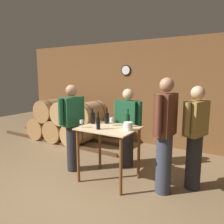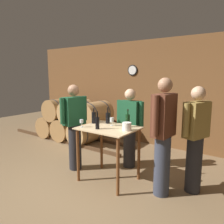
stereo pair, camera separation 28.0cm
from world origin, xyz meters
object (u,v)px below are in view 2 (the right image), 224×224
(ice_bucket, at_px, (127,126))
(person_visitor_with_scarf, at_px, (130,127))
(person_visitor_bearded, at_px, (74,126))
(wine_glass_near_left, at_px, (82,122))
(wine_bottle_right, at_px, (128,120))
(person_host, at_px, (163,135))
(wine_bottle_left, at_px, (108,118))
(wine_bottle_far_left, at_px, (94,117))
(wine_glass_near_center, at_px, (112,120))
(person_visitor_near_door, at_px, (195,138))
(wine_bottle_center, at_px, (97,122))

(ice_bucket, height_order, person_visitor_with_scarf, person_visitor_with_scarf)
(person_visitor_bearded, bearing_deg, wine_glass_near_left, -30.43)
(wine_bottle_right, bearing_deg, person_host, -10.26)
(wine_bottle_left, height_order, person_visitor_bearded, person_visitor_bearded)
(wine_bottle_far_left, xyz_separation_m, person_visitor_with_scarf, (0.41, 0.60, -0.23))
(ice_bucket, bearing_deg, wine_glass_near_left, -161.58)
(wine_glass_near_center, height_order, person_visitor_near_door, person_visitor_near_door)
(wine_bottle_far_left, bearing_deg, ice_bucket, -7.91)
(person_host, height_order, person_visitor_bearded, person_host)
(wine_glass_near_center, bearing_deg, person_visitor_bearded, -169.44)
(person_visitor_near_door, bearing_deg, person_visitor_with_scarf, 169.56)
(wine_bottle_far_left, relative_size, wine_bottle_right, 0.93)
(wine_bottle_center, xyz_separation_m, person_visitor_near_door, (1.38, 0.66, -0.18))
(person_host, xyz_separation_m, person_visitor_bearded, (-1.74, -0.09, -0.08))
(wine_glass_near_left, bearing_deg, person_host, 14.43)
(wine_bottle_right, height_order, person_visitor_with_scarf, person_visitor_with_scarf)
(person_visitor_with_scarf, distance_m, person_visitor_near_door, 1.33)
(wine_bottle_far_left, xyz_separation_m, wine_bottle_center, (0.33, -0.30, 0.00))
(person_visitor_near_door, bearing_deg, wine_bottle_right, -166.74)
(wine_bottle_center, xyz_separation_m, person_visitor_with_scarf, (0.08, 0.90, -0.24))
(wine_bottle_right, relative_size, person_visitor_near_door, 0.18)
(wine_bottle_left, bearing_deg, wine_glass_near_center, -32.03)
(wine_bottle_center, relative_size, wine_glass_near_center, 2.07)
(wine_bottle_left, height_order, person_host, person_host)
(wine_bottle_far_left, bearing_deg, wine_glass_near_left, -85.61)
(wine_glass_near_left, height_order, person_visitor_with_scarf, person_visitor_with_scarf)
(wine_glass_near_center, bearing_deg, wine_bottle_left, 147.97)
(person_host, bearing_deg, wine_glass_near_left, -165.57)
(wine_bottle_far_left, xyz_separation_m, wine_bottle_right, (0.65, 0.11, 0.01))
(person_visitor_with_scarf, distance_m, person_visitor_bearded, 1.07)
(wine_bottle_far_left, distance_m, wine_glass_near_center, 0.38)
(wine_bottle_right, xyz_separation_m, wine_glass_near_center, (-0.28, -0.07, -0.02))
(wine_glass_near_left, xyz_separation_m, person_visitor_near_door, (1.68, 0.71, -0.16))
(wine_bottle_right, bearing_deg, wine_bottle_left, 175.71)
(wine_bottle_center, relative_size, person_visitor_with_scarf, 0.19)
(wine_bottle_center, xyz_separation_m, wine_glass_near_center, (0.05, 0.34, -0.01))
(wine_glass_near_center, bearing_deg, wine_bottle_right, 14.07)
(wine_bottle_right, height_order, person_host, person_host)
(ice_bucket, xyz_separation_m, person_visitor_bearded, (-1.17, 0.00, -0.14))
(wine_bottle_far_left, relative_size, person_host, 0.16)
(wine_bottle_right, relative_size, person_host, 0.17)
(person_visitor_with_scarf, xyz_separation_m, person_visitor_near_door, (1.30, -0.24, 0.06))
(person_visitor_bearded, xyz_separation_m, person_visitor_near_door, (2.11, 0.46, 0.01))
(wine_glass_near_left, height_order, person_visitor_bearded, person_visitor_bearded)
(wine_bottle_right, distance_m, wine_glass_near_center, 0.29)
(ice_bucket, height_order, person_visitor_near_door, person_visitor_near_door)
(wine_bottle_center, distance_m, person_visitor_near_door, 1.54)
(wine_bottle_center, height_order, wine_bottle_right, wine_bottle_right)
(wine_bottle_right, xyz_separation_m, person_visitor_near_door, (1.06, 0.25, -0.19))
(wine_bottle_far_left, height_order, person_visitor_near_door, person_visitor_near_door)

